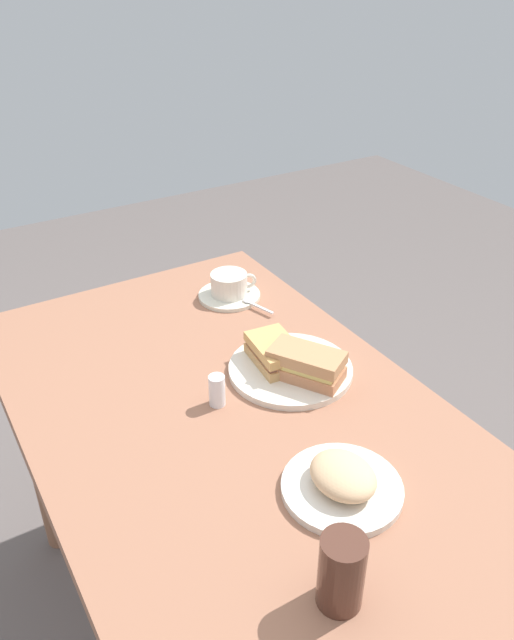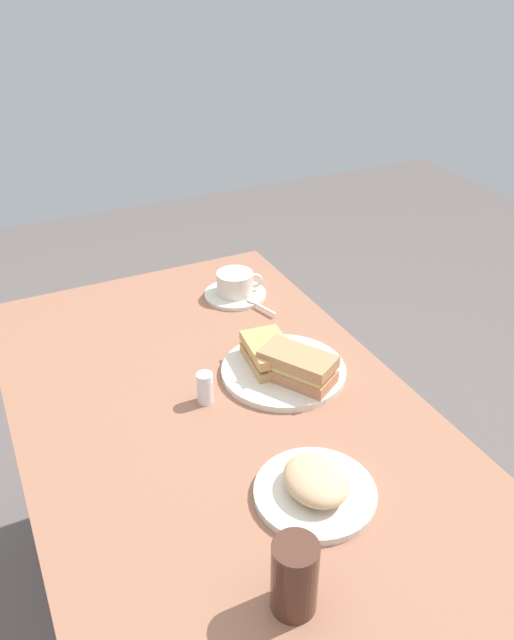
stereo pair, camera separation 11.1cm
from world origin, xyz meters
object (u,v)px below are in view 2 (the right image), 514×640
object	(u,v)px
coffee_saucer	(235,294)
side_plate	(315,493)
sandwich_front	(268,353)
drinking_glass	(294,577)
dining_table	(221,452)
spoon	(257,304)
sandwich_back	(298,367)
salt_shaker	(205,388)
sandwich_plate	(284,371)
coffee_cup	(236,282)

from	to	relation	value
coffee_saucer	side_plate	size ratio (longest dim) A/B	0.77
sandwich_front	drinking_glass	world-z (taller)	drinking_glass
sandwich_front	dining_table	bearing A→B (deg)	118.05
coffee_saucer	spoon	distance (m)	0.08
spoon	coffee_saucer	bearing A→B (deg)	16.47
sandwich_front	side_plate	world-z (taller)	sandwich_front
sandwich_back	drinking_glass	bearing A→B (deg)	150.26
salt_shaker	drinking_glass	world-z (taller)	drinking_glass
salt_shaker	sandwich_back	bearing A→B (deg)	-100.38
dining_table	sandwich_back	bearing A→B (deg)	-91.11
sandwich_front	sandwich_plate	bearing A→B (deg)	-147.35
sandwich_plate	drinking_glass	bearing A→B (deg)	153.50
coffee_cup	spoon	size ratio (longest dim) A/B	1.20
side_plate	coffee_saucer	bearing A→B (deg)	-13.24
sandwich_front	side_plate	size ratio (longest dim) A/B	0.69
coffee_cup	salt_shaker	distance (m)	0.43
sandwich_plate	drinking_glass	world-z (taller)	drinking_glass
dining_table	coffee_saucer	bearing A→B (deg)	-28.19
dining_table	spoon	distance (m)	0.41
coffee_saucer	coffee_cup	world-z (taller)	coffee_cup
coffee_cup	sandwich_back	bearing A→B (deg)	174.29
coffee_saucer	drinking_glass	distance (m)	0.87
sandwich_front	salt_shaker	distance (m)	0.17
coffee_saucer	spoon	xyz separation A→B (m)	(-0.08, -0.02, 0.01)
sandwich_back	coffee_cup	xyz separation A→B (m)	(0.39, -0.04, -0.01)
coffee_cup	spoon	xyz separation A→B (m)	(-0.08, -0.02, -0.03)
coffee_cup	spoon	world-z (taller)	coffee_cup
coffee_cup	salt_shaker	bearing A→B (deg)	147.79
dining_table	salt_shaker	size ratio (longest dim) A/B	18.67
sandwich_plate	coffee_saucer	distance (m)	0.35
side_plate	coffee_cup	bearing A→B (deg)	-13.36
sandwich_plate	sandwich_front	size ratio (longest dim) A/B	1.88
dining_table	drinking_glass	world-z (taller)	drinking_glass
dining_table	sandwich_back	world-z (taller)	sandwich_back
sandwich_plate	sandwich_back	size ratio (longest dim) A/B	1.56
coffee_cup	coffee_saucer	bearing A→B (deg)	77.07
dining_table	coffee_cup	xyz separation A→B (m)	(0.39, -0.21, 0.15)
side_plate	salt_shaker	distance (m)	0.31
coffee_saucer	spoon	size ratio (longest dim) A/B	1.60
coffee_saucer	coffee_cup	bearing A→B (deg)	-102.93
coffee_cup	drinking_glass	world-z (taller)	drinking_glass
sandwich_front	side_plate	distance (m)	0.36
dining_table	drinking_glass	bearing A→B (deg)	170.41
side_plate	salt_shaker	bearing A→B (deg)	12.65
sandwich_back	spoon	size ratio (longest dim) A/B	1.71
dining_table	coffee_saucer	xyz separation A→B (m)	(0.39, -0.21, 0.12)
dining_table	coffee_cup	distance (m)	0.47
dining_table	sandwich_plate	xyz separation A→B (m)	(0.05, -0.16, 0.12)
spoon	side_plate	xyz separation A→B (m)	(-0.59, 0.18, -0.01)
dining_table	coffee_saucer	size ratio (longest dim) A/B	7.86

